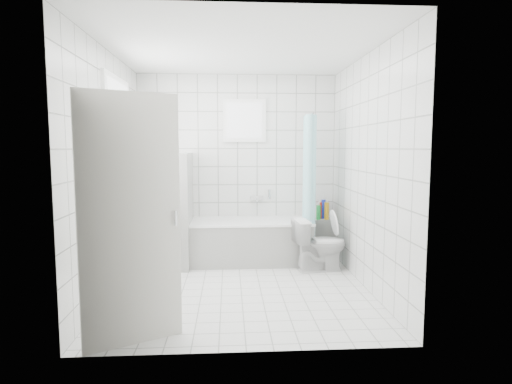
{
  "coord_description": "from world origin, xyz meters",
  "views": [
    {
      "loc": [
        -0.13,
        -4.65,
        1.57
      ],
      "look_at": [
        0.19,
        0.35,
        1.05
      ],
      "focal_mm": 30.0,
      "sensor_mm": 36.0,
      "label": 1
    }
  ],
  "objects": [
    {
      "name": "shower_curtain",
      "position": [
        0.93,
        0.97,
        1.1
      ],
      "size": [
        0.14,
        0.48,
        1.78
      ],
      "primitive_type": null,
      "color": "#45C6CC",
      "rests_on": "curtain_rod"
    },
    {
      "name": "partition_wall",
      "position": [
        -0.71,
        1.07,
        0.75
      ],
      "size": [
        0.15,
        0.85,
        1.5
      ],
      "primitive_type": "cube",
      "color": "white",
      "rests_on": "ground"
    },
    {
      "name": "wall_left",
      "position": [
        -1.4,
        0.0,
        1.3
      ],
      "size": [
        0.02,
        3.0,
        2.6
      ],
      "primitive_type": "cube",
      "color": "white",
      "rests_on": "ground"
    },
    {
      "name": "door",
      "position": [
        -0.9,
        -1.29,
        1.0
      ],
      "size": [
        0.73,
        0.41,
        2.0
      ],
      "primitive_type": "cube",
      "rotation": [
        0.0,
        0.0,
        -1.09
      ],
      "color": "silver",
      "rests_on": "ground"
    },
    {
      "name": "tiled_ledge",
      "position": [
        1.21,
        1.38,
        0.28
      ],
      "size": [
        0.4,
        0.24,
        0.55
      ],
      "primitive_type": "cube",
      "color": "white",
      "rests_on": "ground"
    },
    {
      "name": "tub_faucet",
      "position": [
        0.27,
        1.46,
        0.85
      ],
      "size": [
        0.18,
        0.06,
        0.06
      ],
      "primitive_type": "cube",
      "color": "silver",
      "rests_on": "wall_back"
    },
    {
      "name": "ceiling",
      "position": [
        0.0,
        0.0,
        2.6
      ],
      "size": [
        3.0,
        3.0,
        0.0
      ],
      "primitive_type": "plane",
      "rotation": [
        3.14,
        0.0,
        0.0
      ],
      "color": "white",
      "rests_on": "ground"
    },
    {
      "name": "window_left",
      "position": [
        -1.35,
        0.3,
        1.6
      ],
      "size": [
        0.01,
        0.9,
        1.4
      ],
      "primitive_type": "cube",
      "color": "white",
      "rests_on": "wall_left"
    },
    {
      "name": "ground",
      "position": [
        0.0,
        0.0,
        0.0
      ],
      "size": [
        3.0,
        3.0,
        0.0
      ],
      "primitive_type": "plane",
      "color": "white",
      "rests_on": "ground"
    },
    {
      "name": "wall_back",
      "position": [
        0.0,
        1.5,
        1.3
      ],
      "size": [
        2.8,
        0.02,
        2.6
      ],
      "primitive_type": "cube",
      "color": "white",
      "rests_on": "ground"
    },
    {
      "name": "bathtub",
      "position": [
        0.17,
        1.12,
        0.29
      ],
      "size": [
        1.64,
        0.77,
        0.58
      ],
      "color": "white",
      "rests_on": "ground"
    },
    {
      "name": "toilet",
      "position": [
        1.03,
        0.65,
        0.34
      ],
      "size": [
        0.72,
        0.49,
        0.68
      ],
      "primitive_type": "imported",
      "rotation": [
        0.0,
        0.0,
        1.74
      ],
      "color": "white",
      "rests_on": "ground"
    },
    {
      "name": "window_back",
      "position": [
        0.1,
        1.46,
        1.95
      ],
      "size": [
        0.5,
        0.01,
        0.5
      ],
      "primitive_type": "cube",
      "color": "white",
      "rests_on": "wall_back"
    },
    {
      "name": "sill_bottles",
      "position": [
        -1.3,
        0.38,
        1.01
      ],
      "size": [
        0.17,
        0.54,
        0.29
      ],
      "color": "#CA65AA",
      "rests_on": "window_sill"
    },
    {
      "name": "wall_right",
      "position": [
        1.4,
        0.0,
        1.3
      ],
      "size": [
        0.02,
        3.0,
        2.6
      ],
      "primitive_type": "cube",
      "color": "white",
      "rests_on": "ground"
    },
    {
      "name": "curtain_rod",
      "position": [
        0.93,
        1.1,
        2.0
      ],
      "size": [
        0.02,
        0.8,
        0.02
      ],
      "primitive_type": "cylinder",
      "rotation": [
        1.57,
        0.0,
        0.0
      ],
      "color": "silver",
      "rests_on": "wall_back"
    },
    {
      "name": "ledge_bottles",
      "position": [
        1.21,
        1.34,
        0.67
      ],
      "size": [
        0.18,
        0.16,
        0.27
      ],
      "color": "#1B30DC",
      "rests_on": "tiled_ledge"
    },
    {
      "name": "window_sill",
      "position": [
        -1.31,
        0.3,
        0.86
      ],
      "size": [
        0.18,
        1.02,
        0.08
      ],
      "primitive_type": "cube",
      "color": "white",
      "rests_on": "wall_left"
    },
    {
      "name": "wall_front",
      "position": [
        0.0,
        -1.5,
        1.3
      ],
      "size": [
        2.8,
        0.02,
        2.6
      ],
      "primitive_type": "cube",
      "color": "white",
      "rests_on": "ground"
    }
  ]
}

